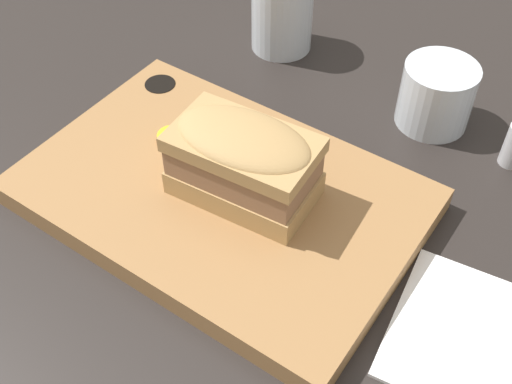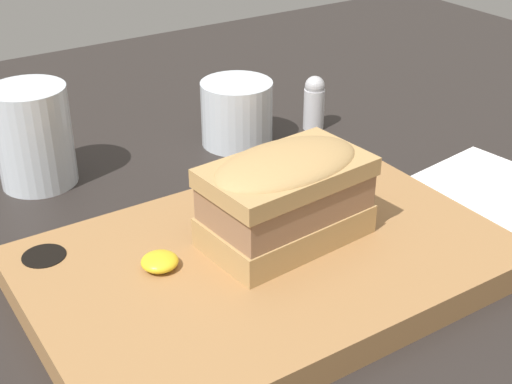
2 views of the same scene
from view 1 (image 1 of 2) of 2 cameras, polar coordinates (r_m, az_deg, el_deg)
dining_table at (r=65.18cm, az=4.38°, el=-1.48°), size 147.07×125.86×2.00cm
serving_board at (r=63.22cm, az=-3.17°, el=-0.25°), size 37.74×25.06×2.66cm
sandwich at (r=58.59cm, az=-1.11°, el=2.87°), size 13.91×8.84×7.95cm
mustard_dollop at (r=67.17cm, az=-7.59°, el=5.03°), size 2.93×2.93×1.17cm
water_glass at (r=82.73cm, az=2.33°, el=15.43°), size 7.65×7.65×10.27cm
wine_glass at (r=73.79cm, az=15.70°, el=8.14°), size 8.08×8.08×7.26cm
napkin at (r=57.74cm, az=19.16°, el=-12.41°), size 15.94×15.85×0.40cm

